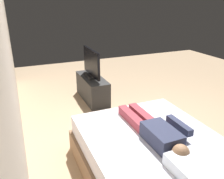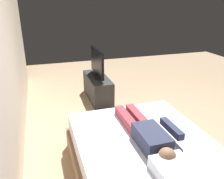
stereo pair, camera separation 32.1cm
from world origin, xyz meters
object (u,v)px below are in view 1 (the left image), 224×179
at_px(bed, 153,158).
at_px(remote, 176,123).
at_px(person, 156,131).
at_px(pillow, 194,169).
at_px(tv, 92,64).
at_px(tv_stand, 92,88).

relative_size(bed, remote, 12.72).
relative_size(person, remote, 8.40).
bearing_deg(bed, person, -45.47).
bearing_deg(bed, pillow, 180.00).
distance_m(bed, remote, 0.55).
bearing_deg(pillow, remote, -28.06).
height_order(remote, tv, tv).
bearing_deg(pillow, tv, -1.42).
height_order(bed, person, person).
bearing_deg(remote, pillow, 151.94).
relative_size(pillow, tv_stand, 0.44).
distance_m(person, tv, 2.48).
relative_size(pillow, person, 0.38).
bearing_deg(pillow, tv_stand, -1.42).
distance_m(person, remote, 0.44).
bearing_deg(remote, tv, 8.73).
bearing_deg(tv_stand, tv, 0.00).
distance_m(pillow, remote, 0.92).
bearing_deg(bed, tv_stand, -1.77).
xyz_separation_m(tv_stand, tv, (0.00, 0.00, 0.53)).
distance_m(bed, tv, 2.56).
height_order(remote, tv_stand, remote).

